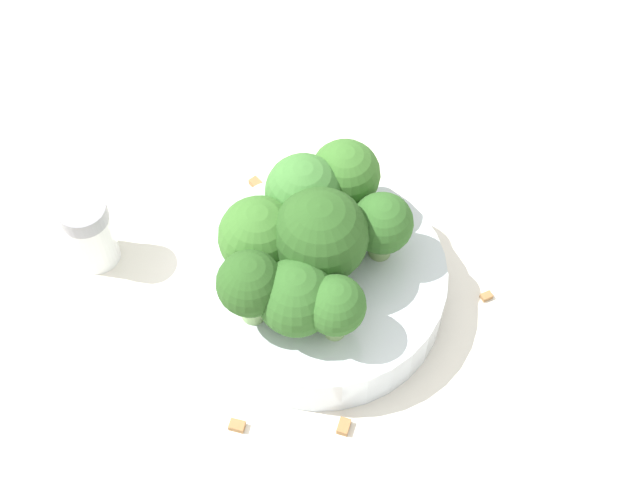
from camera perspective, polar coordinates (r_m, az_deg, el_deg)
name	(u,v)px	position (r m, az deg, el deg)	size (l,w,h in m)	color
ground_plane	(320,298)	(0.59, 0.00, -3.74)	(3.00, 3.00, 0.00)	silver
bowl	(320,285)	(0.57, 0.00, -2.88)	(0.16, 0.16, 0.03)	silver
broccoli_floret_0	(325,236)	(0.53, 0.30, 0.28)	(0.06, 0.06, 0.07)	#8EB770
broccoli_floret_1	(297,298)	(0.52, -1.51, -3.75)	(0.05, 0.05, 0.05)	#84AD66
broccoli_floret_2	(382,225)	(0.54, 3.99, 0.98)	(0.04, 0.04, 0.05)	#7A9E5B
broccoli_floret_3	(304,194)	(0.55, -1.05, 2.98)	(0.05, 0.05, 0.06)	#7A9E5B
broccoli_floret_4	(335,307)	(0.51, 0.99, -4.29)	(0.04, 0.04, 0.05)	#8EB770
broccoli_floret_5	(345,176)	(0.56, 1.60, 4.10)	(0.04, 0.04, 0.06)	#8EB770
broccoli_floret_6	(260,238)	(0.54, -3.89, 0.14)	(0.05, 0.05, 0.06)	#84AD66
broccoli_floret_7	(250,285)	(0.51, -4.49, -2.91)	(0.04, 0.04, 0.06)	#8EB770
pepper_shaker	(90,232)	(0.60, -14.51, 0.48)	(0.03, 0.03, 0.06)	silver
almond_crumb_0	(487,295)	(0.59, 10.63, -3.47)	(0.01, 0.01, 0.01)	olive
almond_crumb_1	(344,425)	(0.54, 1.54, -11.75)	(0.01, 0.01, 0.01)	olive
almond_crumb_2	(256,182)	(0.64, -4.12, 3.75)	(0.01, 0.01, 0.01)	olive
almond_crumb_4	(237,424)	(0.54, -5.35, -11.65)	(0.01, 0.01, 0.01)	olive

